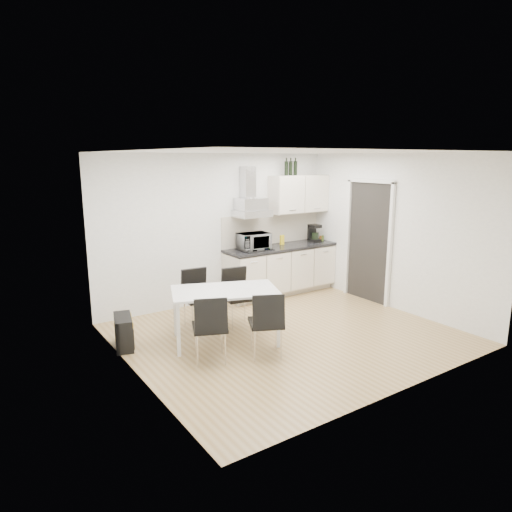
{
  "coord_description": "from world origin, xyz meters",
  "views": [
    {
      "loc": [
        -3.88,
        -4.93,
        2.53
      ],
      "look_at": [
        -0.19,
        0.53,
        1.1
      ],
      "focal_mm": 32.0,
      "sensor_mm": 36.0,
      "label": 1
    }
  ],
  "objects": [
    {
      "name": "wall_front",
      "position": [
        0.0,
        -2.0,
        1.3
      ],
      "size": [
        4.5,
        0.1,
        2.6
      ],
      "primitive_type": "cube",
      "color": "white",
      "rests_on": "ground"
    },
    {
      "name": "ceiling",
      "position": [
        0.0,
        0.0,
        2.6
      ],
      "size": [
        4.5,
        4.5,
        0.0
      ],
      "primitive_type": "plane",
      "color": "white",
      "rests_on": "wall_back"
    },
    {
      "name": "floor_speaker",
      "position": [
        -0.34,
        1.9,
        0.15
      ],
      "size": [
        0.2,
        0.18,
        0.3
      ],
      "primitive_type": "cube",
      "rotation": [
        0.0,
        0.0,
        -0.11
      ],
      "color": "black",
      "rests_on": "ground"
    },
    {
      "name": "chair_near_left",
      "position": [
        -1.35,
        -0.14,
        0.44
      ],
      "size": [
        0.6,
        0.63,
        0.88
      ],
      "primitive_type": null,
      "rotation": [
        0.0,
        0.0,
        -0.39
      ],
      "color": "black",
      "rests_on": "ground"
    },
    {
      "name": "wall_left",
      "position": [
        -2.25,
        0.0,
        1.3
      ],
      "size": [
        0.1,
        4.0,
        2.6
      ],
      "primitive_type": "cube",
      "color": "white",
      "rests_on": "ground"
    },
    {
      "name": "doorway",
      "position": [
        2.21,
        0.55,
        1.05
      ],
      "size": [
        0.08,
        1.04,
        2.1
      ],
      "primitive_type": "cube",
      "color": "white",
      "rests_on": "ground"
    },
    {
      "name": "chair_far_left",
      "position": [
        -0.92,
        1.0,
        0.44
      ],
      "size": [
        0.49,
        0.54,
        0.88
      ],
      "primitive_type": null,
      "rotation": [
        0.0,
        0.0,
        3.04
      ],
      "color": "black",
      "rests_on": "ground"
    },
    {
      "name": "ground",
      "position": [
        0.0,
        0.0,
        0.0
      ],
      "size": [
        4.5,
        4.5,
        0.0
      ],
      "primitive_type": "plane",
      "color": "tan",
      "rests_on": "ground"
    },
    {
      "name": "dining_table",
      "position": [
        -0.87,
        0.3,
        0.67
      ],
      "size": [
        1.63,
        1.28,
        0.75
      ],
      "rotation": [
        0.0,
        0.0,
        -0.37
      ],
      "color": "white",
      "rests_on": "ground"
    },
    {
      "name": "kitchenette",
      "position": [
        1.18,
        1.73,
        0.83
      ],
      "size": [
        2.22,
        0.64,
        2.52
      ],
      "color": "beige",
      "rests_on": "ground"
    },
    {
      "name": "chair_far_right",
      "position": [
        -0.39,
        0.71,
        0.44
      ],
      "size": [
        0.52,
        0.57,
        0.88
      ],
      "primitive_type": null,
      "rotation": [
        0.0,
        0.0,
        2.97
      ],
      "color": "black",
      "rests_on": "ground"
    },
    {
      "name": "wall_right",
      "position": [
        2.25,
        0.0,
        1.3
      ],
      "size": [
        0.1,
        4.0,
        2.6
      ],
      "primitive_type": "cube",
      "color": "white",
      "rests_on": "ground"
    },
    {
      "name": "chair_near_right",
      "position": [
        -0.68,
        -0.42,
        0.44
      ],
      "size": [
        0.61,
        0.64,
        0.88
      ],
      "primitive_type": null,
      "rotation": [
        0.0,
        0.0,
        -0.45
      ],
      "color": "black",
      "rests_on": "ground"
    },
    {
      "name": "wall_back",
      "position": [
        0.0,
        2.0,
        1.3
      ],
      "size": [
        4.5,
        0.1,
        2.6
      ],
      "primitive_type": "cube",
      "color": "white",
      "rests_on": "ground"
    },
    {
      "name": "guitar_amp",
      "position": [
        -2.12,
        0.88,
        0.22
      ],
      "size": [
        0.35,
        0.57,
        0.44
      ],
      "rotation": [
        0.0,
        0.0,
        -0.26
      ],
      "color": "black",
      "rests_on": "ground"
    }
  ]
}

